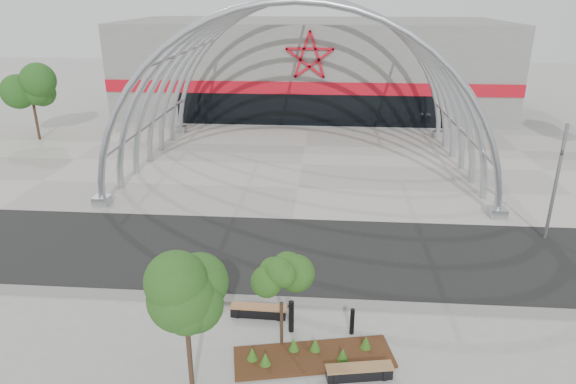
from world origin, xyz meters
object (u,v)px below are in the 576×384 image
(bench_0, at_px, (258,311))
(bench_1, at_px, (359,372))
(bollard_2, at_px, (273,283))
(street_tree_0, at_px, (185,297))
(street_tree_1, at_px, (281,285))
(signal_pole, at_px, (556,181))

(bench_0, xyz_separation_m, bench_1, (3.27, -2.77, 0.00))
(bench_1, relative_size, bollard_2, 2.29)
(bollard_2, bearing_deg, street_tree_0, -108.23)
(bench_1, bearing_deg, street_tree_1, 150.96)
(bench_0, height_order, bench_1, same)
(street_tree_1, xyz_separation_m, bench_1, (2.35, -1.30, -1.99))
(bench_1, bearing_deg, bench_0, 139.81)
(street_tree_0, height_order, bench_0, street_tree_0)
(street_tree_1, distance_m, bench_0, 2.64)
(signal_pole, height_order, street_tree_1, signal_pole)
(bench_1, xyz_separation_m, bollard_2, (-2.94, 4.26, 0.23))
(street_tree_0, bearing_deg, bollard_2, 71.77)
(street_tree_1, bearing_deg, bench_0, 122.35)
(street_tree_0, relative_size, bollard_2, 4.95)
(bench_0, relative_size, bollard_2, 2.25)
(signal_pole, bearing_deg, bollard_2, -155.14)
(street_tree_0, bearing_deg, bench_1, 10.91)
(street_tree_0, distance_m, bollard_2, 6.03)
(signal_pole, relative_size, bench_1, 2.68)
(bench_1, bearing_deg, street_tree_0, -169.09)
(bench_1, distance_m, bollard_2, 5.18)
(signal_pole, relative_size, street_tree_1, 1.73)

